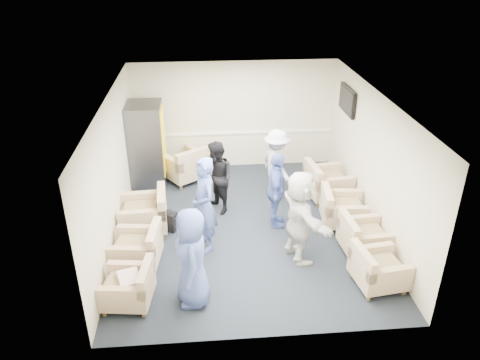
{
  "coord_description": "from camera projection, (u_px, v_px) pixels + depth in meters",
  "views": [
    {
      "loc": [
        -0.81,
        -8.02,
        5.16
      ],
      "look_at": [
        -0.1,
        0.2,
        0.98
      ],
      "focal_mm": 35.0,
      "sensor_mm": 36.0,
      "label": 1
    }
  ],
  "objects": [
    {
      "name": "back_wall",
      "position": [
        234.0,
        116.0,
        11.58
      ],
      "size": [
        5.0,
        0.02,
        2.7
      ],
      "primitive_type": "cube",
      "color": "beige",
      "rests_on": "floor"
    },
    {
      "name": "armchair_corner",
      "position": [
        186.0,
        166.0,
        11.25
      ],
      "size": [
        1.3,
        1.3,
        0.74
      ],
      "rotation": [
        0.0,
        0.0,
        3.75
      ],
      "color": "tan",
      "rests_on": "floor"
    },
    {
      "name": "pillow",
      "position": [
        129.0,
        279.0,
        7.31
      ],
      "size": [
        0.44,
        0.5,
        0.12
      ],
      "primitive_type": "cube",
      "rotation": [
        0.0,
        0.0,
        -1.25
      ],
      "color": "#F2DED2",
      "rests_on": "armchair_left_near"
    },
    {
      "name": "backpack",
      "position": [
        169.0,
        219.0,
        9.31
      ],
      "size": [
        0.34,
        0.3,
        0.48
      ],
      "rotation": [
        0.0,
        0.0,
        -0.42
      ],
      "color": "black",
      "rests_on": "floor"
    },
    {
      "name": "person_mid_right",
      "position": [
        276.0,
        191.0,
        9.24
      ],
      "size": [
        0.54,
        0.98,
        1.58
      ],
      "primitive_type": "imported",
      "rotation": [
        0.0,
        0.0,
        1.4
      ],
      "color": "#455AA6",
      "rests_on": "floor"
    },
    {
      "name": "person_mid_left",
      "position": [
        204.0,
        205.0,
        8.48
      ],
      "size": [
        0.64,
        0.78,
        1.83
      ],
      "primitive_type": "imported",
      "rotation": [
        0.0,
        0.0,
        -1.23
      ],
      "color": "#455AA6",
      "rests_on": "floor"
    },
    {
      "name": "armchair_right_far",
      "position": [
        325.0,
        183.0,
        10.47
      ],
      "size": [
        1.01,
        1.01,
        0.71
      ],
      "rotation": [
        0.0,
        0.0,
        1.71
      ],
      "color": "tan",
      "rests_on": "floor"
    },
    {
      "name": "person_back_left",
      "position": [
        217.0,
        178.0,
        9.73
      ],
      "size": [
        0.91,
        0.96,
        1.58
      ],
      "primitive_type": "imported",
      "rotation": [
        0.0,
        0.0,
        -1.03
      ],
      "color": "black",
      "rests_on": "floor"
    },
    {
      "name": "tv",
      "position": [
        347.0,
        100.0,
        10.38
      ],
      "size": [
        0.1,
        1.0,
        0.58
      ],
      "color": "black",
      "rests_on": "right_wall"
    },
    {
      "name": "left_wall",
      "position": [
        113.0,
        172.0,
        8.72
      ],
      "size": [
        0.02,
        6.0,
        2.7
      ],
      "primitive_type": "cube",
      "color": "beige",
      "rests_on": "floor"
    },
    {
      "name": "floor",
      "position": [
        246.0,
        227.0,
        9.52
      ],
      "size": [
        6.0,
        6.0,
        0.0
      ],
      "primitive_type": "plane",
      "color": "black",
      "rests_on": "ground"
    },
    {
      "name": "chair_rail",
      "position": [
        234.0,
        133.0,
        11.76
      ],
      "size": [
        4.98,
        0.04,
        0.06
      ],
      "primitive_type": "cube",
      "color": "white",
      "rests_on": "back_wall"
    },
    {
      "name": "armchair_right_midfar",
      "position": [
        340.0,
        210.0,
        9.47
      ],
      "size": [
        0.92,
        0.92,
        0.67
      ],
      "rotation": [
        0.0,
        0.0,
        1.47
      ],
      "color": "tan",
      "rests_on": "floor"
    },
    {
      "name": "ceiling",
      "position": [
        246.0,
        98.0,
        8.3
      ],
      "size": [
        6.0,
        6.0,
        0.0
      ],
      "primitive_type": "plane",
      "rotation": [
        3.14,
        0.0,
        0.0
      ],
      "color": "white",
      "rests_on": "back_wall"
    },
    {
      "name": "armchair_left_far",
      "position": [
        147.0,
        214.0,
        9.27
      ],
      "size": [
        0.95,
        0.95,
        0.72
      ],
      "rotation": [
        0.0,
        0.0,
        -1.51
      ],
      "color": "tan",
      "rests_on": "floor"
    },
    {
      "name": "armchair_left_near",
      "position": [
        131.0,
        288.0,
        7.38
      ],
      "size": [
        0.85,
        0.85,
        0.61
      ],
      "rotation": [
        0.0,
        0.0,
        -1.69
      ],
      "color": "tan",
      "rests_on": "floor"
    },
    {
      "name": "vending_machine",
      "position": [
        147.0,
        145.0,
        10.86
      ],
      "size": [
        0.8,
        0.93,
        1.96
      ],
      "color": "#4F5057",
      "rests_on": "floor"
    },
    {
      "name": "person_front_left",
      "position": [
        192.0,
        258.0,
        7.19
      ],
      "size": [
        0.6,
        0.86,
        1.68
      ],
      "primitive_type": "imported",
      "rotation": [
        0.0,
        0.0,
        -1.48
      ],
      "color": "#455AA6",
      "rests_on": "floor"
    },
    {
      "name": "front_wall",
      "position": [
        268.0,
        262.0,
        6.24
      ],
      "size": [
        5.0,
        0.02,
        2.7
      ],
      "primitive_type": "cube",
      "color": "beige",
      "rests_on": "floor"
    },
    {
      "name": "right_wall",
      "position": [
        373.0,
        162.0,
        9.1
      ],
      "size": [
        0.02,
        6.0,
        2.7
      ],
      "primitive_type": "cube",
      "color": "beige",
      "rests_on": "floor"
    },
    {
      "name": "person_front_right",
      "position": [
        300.0,
        217.0,
        8.21
      ],
      "size": [
        0.88,
        1.69,
        1.74
      ],
      "primitive_type": "imported",
      "rotation": [
        0.0,
        0.0,
        1.81
      ],
      "color": "silver",
      "rests_on": "floor"
    },
    {
      "name": "person_back_right",
      "position": [
        277.0,
        165.0,
        10.3
      ],
      "size": [
        0.93,
        1.19,
        1.61
      ],
      "primitive_type": "imported",
      "rotation": [
        0.0,
        0.0,
        1.94
      ],
      "color": "white",
      "rests_on": "floor"
    },
    {
      "name": "armchair_right_near",
      "position": [
        376.0,
        270.0,
        7.76
      ],
      "size": [
        0.89,
        0.89,
        0.63
      ],
      "rotation": [
        0.0,
        0.0,
        1.71
      ],
      "color": "tan",
      "rests_on": "floor"
    },
    {
      "name": "armchair_left_mid",
      "position": [
        140.0,
        249.0,
        8.27
      ],
      "size": [
        0.89,
        0.89,
        0.65
      ],
      "rotation": [
        0.0,
        0.0,
        -1.68
      ],
      "color": "tan",
      "rests_on": "floor"
    },
    {
      "name": "armchair_right_midnear",
      "position": [
        362.0,
        238.0,
        8.58
      ],
      "size": [
        0.86,
        0.86,
        0.64
      ],
      "rotation": [
        0.0,
        0.0,
        1.64
      ],
      "color": "tan",
      "rests_on": "floor"
    }
  ]
}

